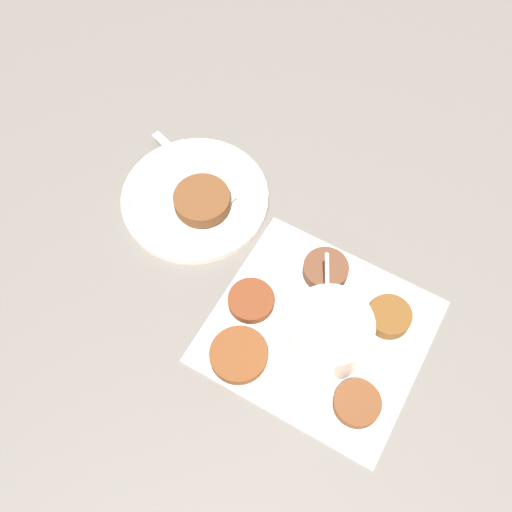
% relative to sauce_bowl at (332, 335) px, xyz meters
% --- Properties ---
extents(ground_plane, '(4.00, 4.00, 0.00)m').
position_rel_sauce_bowl_xyz_m(ground_plane, '(0.01, 0.02, -0.03)').
color(ground_plane, '#605B56').
extents(napkin, '(0.30, 0.28, 0.00)m').
position_rel_sauce_bowl_xyz_m(napkin, '(-0.01, 0.01, -0.03)').
color(napkin, silver).
rests_on(napkin, ground_plane).
extents(sauce_bowl, '(0.11, 0.11, 0.12)m').
position_rel_sauce_bowl_xyz_m(sauce_bowl, '(0.00, 0.00, 0.00)').
color(sauce_bowl, silver).
rests_on(sauce_bowl, napkin).
extents(fritter_0, '(0.06, 0.06, 0.02)m').
position_rel_sauce_bowl_xyz_m(fritter_0, '(0.06, 0.06, -0.02)').
color(fritter_0, brown).
rests_on(fritter_0, napkin).
extents(fritter_1, '(0.07, 0.07, 0.01)m').
position_rel_sauce_bowl_xyz_m(fritter_1, '(-0.10, -0.06, -0.02)').
color(fritter_1, brown).
rests_on(fritter_1, napkin).
extents(fritter_2, '(0.06, 0.06, 0.01)m').
position_rel_sauce_bowl_xyz_m(fritter_2, '(-0.11, 0.02, -0.02)').
color(fritter_2, brown).
rests_on(fritter_2, napkin).
extents(fritter_3, '(0.06, 0.06, 0.02)m').
position_rel_sauce_bowl_xyz_m(fritter_3, '(0.06, -0.06, -0.02)').
color(fritter_3, brown).
rests_on(fritter_3, napkin).
extents(fritter_4, '(0.06, 0.06, 0.02)m').
position_rel_sauce_bowl_xyz_m(fritter_4, '(-0.03, 0.09, -0.02)').
color(fritter_4, brown).
rests_on(fritter_4, napkin).
extents(serving_plate, '(0.21, 0.21, 0.02)m').
position_rel_sauce_bowl_xyz_m(serving_plate, '(-0.24, 0.14, -0.02)').
color(serving_plate, silver).
rests_on(serving_plate, ground_plane).
extents(fritter_on_plate, '(0.08, 0.08, 0.02)m').
position_rel_sauce_bowl_xyz_m(fritter_on_plate, '(-0.22, 0.13, -0.00)').
color(fritter_on_plate, brown).
rests_on(fritter_on_plate, serving_plate).
extents(fork, '(0.16, 0.10, 0.00)m').
position_rel_sauce_bowl_xyz_m(fork, '(-0.25, 0.17, -0.01)').
color(fork, silver).
rests_on(fork, serving_plate).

